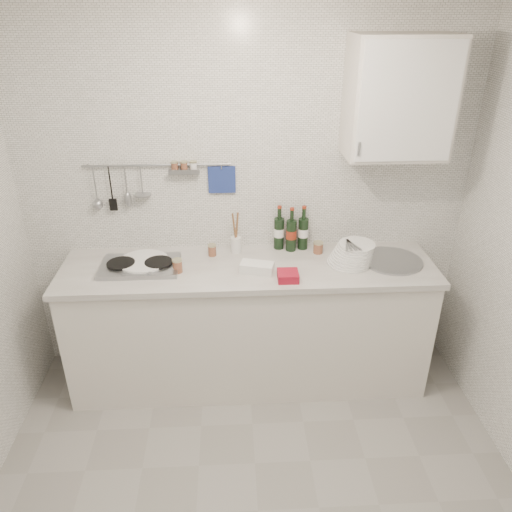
{
  "coord_description": "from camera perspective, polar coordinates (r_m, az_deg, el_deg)",
  "views": [
    {
      "loc": [
        -0.11,
        -1.76,
        2.47
      ],
      "look_at": [
        0.04,
        0.9,
        1.09
      ],
      "focal_mm": 35.0,
      "sensor_mm": 36.0,
      "label": 1
    }
  ],
  "objects": [
    {
      "name": "utensil_crock",
      "position": [
        3.4,
        -2.31,
        1.55
      ],
      "size": [
        0.07,
        0.07,
        0.3
      ],
      "rotation": [
        0.0,
        0.0,
        0.43
      ],
      "color": "white",
      "rests_on": "counter"
    },
    {
      "name": "jar_c",
      "position": [
        3.42,
        7.11,
        0.98
      ],
      "size": [
        0.07,
        0.07,
        0.08
      ],
      "rotation": [
        0.0,
        0.0,
        -0.35
      ],
      "color": "brown",
      "rests_on": "counter"
    },
    {
      "name": "wall_cabinet",
      "position": [
        3.19,
        16.04,
        16.99
      ],
      "size": [
        0.6,
        0.38,
        0.7
      ],
      "color": "silver",
      "rests_on": "back_wall"
    },
    {
      "name": "back_wall",
      "position": [
        3.39,
        -1.11,
        6.27
      ],
      "size": [
        3.0,
        0.02,
        2.5
      ],
      "primitive_type": "cube",
      "color": "silver",
      "rests_on": "floor"
    },
    {
      "name": "strawberry_punnet",
      "position": [
        3.08,
        3.67,
        -2.29
      ],
      "size": [
        0.13,
        0.13,
        0.05
      ],
      "primitive_type": "cube",
      "rotation": [
        0.0,
        0.0,
        -0.02
      ],
      "color": "#A71226",
      "rests_on": "counter"
    },
    {
      "name": "plate_stack_sink",
      "position": [
        3.32,
        10.97,
        0.22
      ],
      "size": [
        0.31,
        0.3,
        0.14
      ],
      "rotation": [
        0.0,
        0.0,
        0.05
      ],
      "color": "white",
      "rests_on": "counter"
    },
    {
      "name": "jar_b",
      "position": [
        3.48,
        5.25,
        1.5
      ],
      "size": [
        0.06,
        0.06,
        0.07
      ],
      "rotation": [
        0.0,
        0.0,
        -0.3
      ],
      "color": "brown",
      "rests_on": "counter"
    },
    {
      "name": "wall_rail",
      "position": [
        3.33,
        -11.53,
        8.57
      ],
      "size": [
        0.98,
        0.09,
        0.34
      ],
      "color": "#93969B",
      "rests_on": "back_wall"
    },
    {
      "name": "wine_bottles",
      "position": [
        3.41,
        4.05,
        3.18
      ],
      "size": [
        0.24,
        0.11,
        0.31
      ],
      "rotation": [
        0.0,
        0.0,
        -0.07
      ],
      "color": "black",
      "rests_on": "counter"
    },
    {
      "name": "counter",
      "position": [
        3.51,
        -0.71,
        -8.04
      ],
      "size": [
        2.44,
        0.64,
        0.96
      ],
      "color": "silver",
      "rests_on": "floor"
    },
    {
      "name": "jar_a",
      "position": [
        3.37,
        -5.04,
        0.69
      ],
      "size": [
        0.06,
        0.06,
        0.08
      ],
      "rotation": [
        0.0,
        0.0,
        0.29
      ],
      "color": "brown",
      "rests_on": "counter"
    },
    {
      "name": "plate_stack_hob",
      "position": [
        3.32,
        -12.84,
        -0.83
      ],
      "size": [
        0.34,
        0.34,
        0.04
      ],
      "rotation": [
        0.0,
        0.0,
        0.4
      ],
      "color": "#5382BD",
      "rests_on": "counter"
    },
    {
      "name": "jar_d",
      "position": [
        3.19,
        -8.97,
        -1.1
      ],
      "size": [
        0.06,
        0.06,
        0.09
      ],
      "rotation": [
        0.0,
        0.0,
        0.11
      ],
      "color": "brown",
      "rests_on": "counter"
    },
    {
      "name": "butter_dish",
      "position": [
        3.16,
        0.12,
        -1.33
      ],
      "size": [
        0.23,
        0.16,
        0.06
      ],
      "primitive_type": "cube",
      "rotation": [
        0.0,
        0.0,
        -0.27
      ],
      "color": "white",
      "rests_on": "counter"
    },
    {
      "name": "floor",
      "position": [
        3.03,
        0.22,
        -27.09
      ],
      "size": [
        3.0,
        3.0,
        0.0
      ],
      "primitive_type": "plane",
      "color": "gray",
      "rests_on": "ground"
    }
  ]
}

